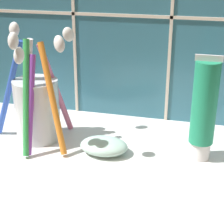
{
  "coord_description": "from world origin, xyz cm",
  "views": [
    {
      "loc": [
        7.77,
        -44.5,
        28.63
      ],
      "look_at": [
        -4.32,
        1.5,
        8.63
      ],
      "focal_mm": 60.0,
      "sensor_mm": 36.0,
      "label": 1
    }
  ],
  "objects": [
    {
      "name": "toothbrush_cup",
      "position": [
        -16.73,
        3.49,
        7.76
      ],
      "size": [
        16.08,
        13.44,
        18.17
      ],
      "color": "silver",
      "rests_on": "sink_counter"
    },
    {
      "name": "toothpaste_tube",
      "position": [
        7.92,
        3.76,
        9.4
      ],
      "size": [
        3.55,
        3.38,
        14.89
      ],
      "color": "white",
      "rests_on": "sink_counter"
    },
    {
      "name": "sink_counter",
      "position": [
        0.0,
        0.0,
        1.0
      ],
      "size": [
        65.48,
        32.57,
        2.0
      ],
      "primitive_type": "cube",
      "color": "white",
      "rests_on": "ground"
    },
    {
      "name": "soap_bar",
      "position": [
        -5.56,
        1.6,
        3.13
      ],
      "size": [
        7.0,
        5.16,
        2.25
      ],
      "primitive_type": "ellipsoid",
      "color": "silver",
      "rests_on": "sink_counter"
    }
  ]
}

